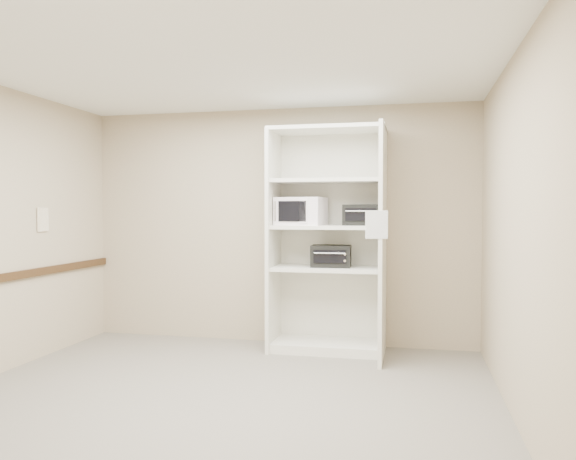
% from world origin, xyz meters
% --- Properties ---
extents(floor, '(4.50, 4.00, 0.01)m').
position_xyz_m(floor, '(0.00, 0.00, 0.00)').
color(floor, '#6B685B').
rests_on(floor, ground).
extents(ceiling, '(4.50, 4.00, 0.01)m').
position_xyz_m(ceiling, '(0.00, 0.00, 2.70)').
color(ceiling, white).
extents(wall_back, '(4.50, 0.02, 2.70)m').
position_xyz_m(wall_back, '(0.00, 2.00, 1.35)').
color(wall_back, tan).
rests_on(wall_back, ground).
extents(wall_front, '(4.50, 0.02, 2.70)m').
position_xyz_m(wall_front, '(0.00, -2.00, 1.35)').
color(wall_front, tan).
rests_on(wall_front, ground).
extents(wall_right, '(0.02, 4.00, 2.70)m').
position_xyz_m(wall_right, '(2.25, 0.00, 1.35)').
color(wall_right, tan).
rests_on(wall_right, ground).
extents(shelving_unit, '(1.24, 0.92, 2.42)m').
position_xyz_m(shelving_unit, '(0.67, 1.70, 1.13)').
color(shelving_unit, silver).
rests_on(shelving_unit, floor).
extents(microwave, '(0.55, 0.45, 0.30)m').
position_xyz_m(microwave, '(0.33, 1.70, 1.52)').
color(microwave, white).
rests_on(microwave, shelving_unit).
extents(toaster_oven_upper, '(0.40, 0.31, 0.22)m').
position_xyz_m(toaster_oven_upper, '(0.99, 1.75, 1.48)').
color(toaster_oven_upper, black).
rests_on(toaster_oven_upper, shelving_unit).
extents(toaster_oven_lower, '(0.44, 0.34, 0.23)m').
position_xyz_m(toaster_oven_lower, '(0.66, 1.69, 1.04)').
color(toaster_oven_lower, black).
rests_on(toaster_oven_lower, shelving_unit).
extents(paper_sign, '(0.21, 0.02, 0.26)m').
position_xyz_m(paper_sign, '(1.19, 1.07, 1.40)').
color(paper_sign, white).
rests_on(paper_sign, shelving_unit).
extents(wall_poster, '(0.01, 0.18, 0.25)m').
position_xyz_m(wall_poster, '(-2.24, 0.82, 1.44)').
color(wall_poster, white).
rests_on(wall_poster, wall_left).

